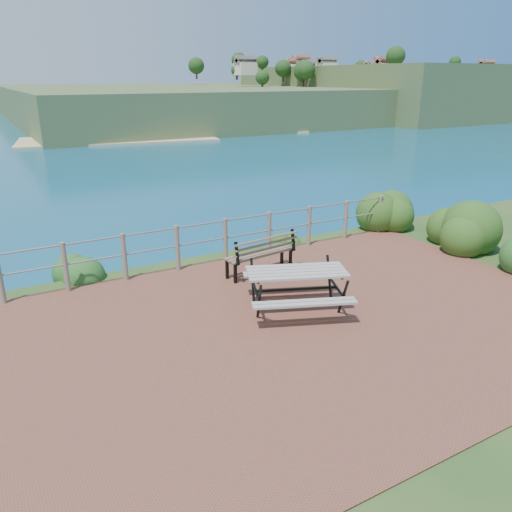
% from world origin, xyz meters
% --- Properties ---
extents(ground, '(10.00, 7.00, 0.12)m').
position_xyz_m(ground, '(0.00, 0.00, 0.00)').
color(ground, brown).
rests_on(ground, ground).
extents(safety_railing, '(9.40, 0.10, 1.00)m').
position_xyz_m(safety_railing, '(0.00, 3.35, 0.57)').
color(safety_railing, '#6B5B4C').
rests_on(safety_railing, ground).
extents(distant_bay, '(290.00, 232.36, 24.00)m').
position_xyz_m(distant_bay, '(173.07, 202.61, -1.52)').
color(distant_bay, '#3E562B').
rests_on(distant_bay, ground).
extents(picnic_table, '(1.90, 1.43, 0.74)m').
position_xyz_m(picnic_table, '(-0.00, 0.48, 0.47)').
color(picnic_table, '#A59E94').
rests_on(picnic_table, ground).
extents(park_bench, '(1.63, 0.60, 0.90)m').
position_xyz_m(park_bench, '(0.30, 2.32, 0.59)').
color(park_bench, brown).
rests_on(park_bench, ground).
extents(shrub_right_front, '(1.56, 1.56, 2.21)m').
position_xyz_m(shrub_right_front, '(5.29, 1.57, 0.00)').
color(shrub_right_front, '#214715').
rests_on(shrub_right_front, ground).
extents(shrub_right_edge, '(1.26, 1.26, 1.79)m').
position_xyz_m(shrub_right_edge, '(4.96, 3.61, 0.00)').
color(shrub_right_edge, '#214715').
rests_on(shrub_right_edge, ground).
extents(shrub_lip_west, '(0.88, 0.88, 0.66)m').
position_xyz_m(shrub_lip_west, '(-2.96, 4.11, 0.00)').
color(shrub_lip_west, '#204D1C').
rests_on(shrub_lip_west, ground).
extents(shrub_lip_east, '(0.67, 0.67, 0.37)m').
position_xyz_m(shrub_lip_east, '(2.06, 3.97, 0.00)').
color(shrub_lip_east, '#214715').
rests_on(shrub_lip_east, ground).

